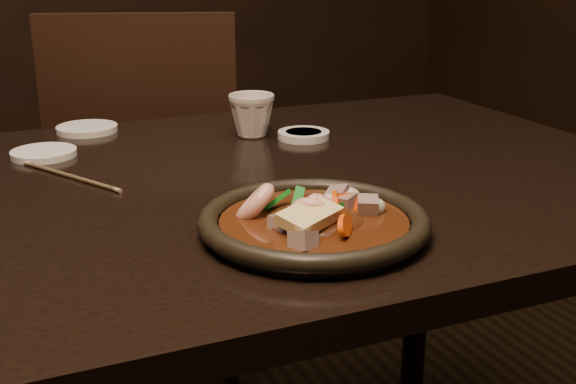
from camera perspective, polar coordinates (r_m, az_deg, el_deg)
name	(u,v)px	position (r m, az deg, el deg)	size (l,w,h in m)	color
table	(161,237)	(1.10, -9.97, -3.48)	(1.60, 0.90, 0.75)	black
chair	(152,187)	(1.83, -10.70, 0.37)	(0.57, 0.57, 0.95)	black
plate	(314,223)	(0.88, 2.06, -2.46)	(0.28, 0.28, 0.03)	black
stirfry	(315,217)	(0.88, 2.14, -2.01)	(0.19, 0.18, 0.06)	#361909
soy_dish	(304,135)	(1.33, 1.24, 4.54)	(0.10, 0.10, 0.01)	white
saucer_left	(44,153)	(1.28, -18.74, 2.93)	(0.11, 0.11, 0.01)	white
saucer_right	(87,129)	(1.44, -15.60, 4.84)	(0.11, 0.11, 0.01)	white
tea_cup	(252,114)	(1.34, -2.89, 6.20)	(0.09, 0.08, 0.09)	beige
chopsticks	(70,176)	(1.15, -16.84, 1.22)	(0.12, 0.21, 0.01)	#9F825B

